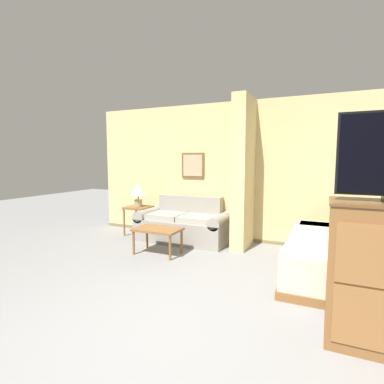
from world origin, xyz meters
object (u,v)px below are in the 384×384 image
coffee_table (158,231)px  couch (184,224)px  bed (347,257)px  table_lamp (138,191)px  backpack (343,224)px

coffee_table → couch: bearing=88.7°
couch → bed: bearing=-14.3°
table_lamp → bed: bearing=-10.3°
coffee_table → bed: bed is taller
coffee_table → backpack: 2.70m
bed → coffee_table: bearing=-175.1°
coffee_table → bed: 2.77m
bed → couch: bearing=165.7°
couch → coffee_table: (-0.02, -0.93, 0.07)m
coffee_table → bed: size_ratio=0.35×
coffee_table → bed: bearing=4.9°
couch → backpack: 2.86m
couch → backpack: size_ratio=3.61×
bed → backpack: bearing=-106.6°
backpack → couch: bearing=159.6°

